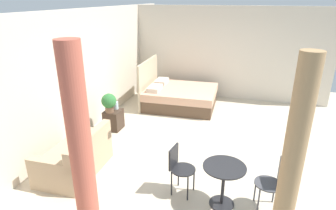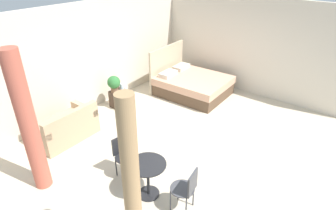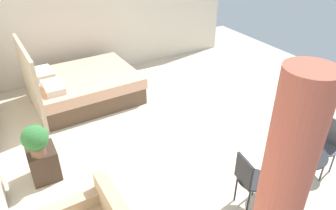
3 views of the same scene
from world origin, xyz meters
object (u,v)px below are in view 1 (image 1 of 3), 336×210
object	(u,v)px
balcony_table	(224,178)
bed	(178,96)
nightstand	(114,120)
cafe_chair_near_couch	(275,180)
vase	(116,105)
cafe_chair_near_window	(179,165)
potted_plant	(109,102)
couch	(76,158)

from	to	relation	value
balcony_table	bed	bearing A→B (deg)	24.21
nightstand	cafe_chair_near_couch	xyz separation A→B (m)	(-1.81, -3.54, 0.26)
vase	balcony_table	world-z (taller)	balcony_table
balcony_table	cafe_chair_near_window	size ratio (longest dim) A/B	0.85
nightstand	potted_plant	bearing A→B (deg)	163.12
balcony_table	cafe_chair_near_window	xyz separation A→B (m)	(0.11, 0.72, 0.02)
bed	balcony_table	xyz separation A→B (m)	(-3.84, -1.73, 0.16)
couch	balcony_table	size ratio (longest dim) A/B	2.01
bed	cafe_chair_near_window	distance (m)	3.87
bed	cafe_chair_near_couch	size ratio (longest dim) A/B	2.48
bed	nightstand	size ratio (longest dim) A/B	4.33
bed	cafe_chair_near_couch	xyz separation A→B (m)	(-3.71, -2.45, 0.19)
nightstand	potted_plant	distance (m)	0.50
vase	cafe_chair_near_couch	distance (m)	4.01
balcony_table	vase	bearing A→B (deg)	53.72
couch	nightstand	world-z (taller)	couch
cafe_chair_near_couch	nightstand	bearing A→B (deg)	62.98
couch	nightstand	size ratio (longest dim) A/B	2.90
bed	nightstand	bearing A→B (deg)	150.13
nightstand	balcony_table	distance (m)	3.43
vase	couch	bearing A→B (deg)	-175.26
nightstand	couch	bearing A→B (deg)	-174.26
nightstand	potted_plant	xyz separation A→B (m)	(-0.10, 0.03, 0.49)
bed	couch	size ratio (longest dim) A/B	1.50
bed	vase	xyz separation A→B (m)	(-1.79, 1.07, 0.25)
vase	nightstand	bearing A→B (deg)	169.60
couch	cafe_chair_near_window	world-z (taller)	cafe_chair_near_window
couch	balcony_table	distance (m)	2.65
couch	vase	world-z (taller)	couch
bed	cafe_chair_near_window	xyz separation A→B (m)	(-3.73, -1.01, 0.18)
potted_plant	cafe_chair_near_window	xyz separation A→B (m)	(-1.73, -2.13, -0.23)
cafe_chair_near_couch	vase	bearing A→B (deg)	61.31
potted_plant	couch	bearing A→B (deg)	-172.93
nightstand	potted_plant	size ratio (longest dim) A/B	1.05
nightstand	cafe_chair_near_window	size ratio (longest dim) A/B	0.59
nightstand	balcony_table	xyz separation A→B (m)	(-1.93, -2.82, 0.24)
nightstand	vase	size ratio (longest dim) A/B	2.66
vase	balcony_table	xyz separation A→B (m)	(-2.05, -2.80, -0.09)
cafe_chair_near_window	nightstand	bearing A→B (deg)	49.01
couch	nightstand	bearing A→B (deg)	5.74
nightstand	cafe_chair_near_couch	distance (m)	3.99
potted_plant	balcony_table	bearing A→B (deg)	-122.76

